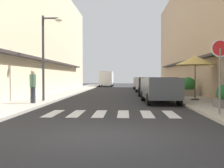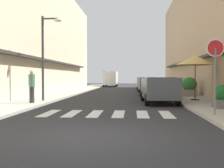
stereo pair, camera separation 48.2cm
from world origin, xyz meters
name	(u,v)px [view 1 (the left image)]	position (x,y,z in m)	size (l,w,h in m)	color
ground_plane	(118,95)	(0.00, 15.35, 0.00)	(84.42, 84.42, 0.00)	#2B2B2D
sidewalk_left	(61,94)	(-4.76, 15.35, 0.06)	(2.38, 53.72, 0.12)	#9E998E
sidewalk_right	(177,95)	(4.76, 15.35, 0.06)	(2.38, 53.72, 0.12)	#ADA899
building_row_left	(20,32)	(-8.45, 16.27, 5.36)	(5.50, 36.53, 10.72)	beige
building_row_right	(221,29)	(8.45, 16.27, 5.43)	(5.50, 36.53, 10.87)	tan
crosswalk	(112,114)	(0.00, 4.21, 0.01)	(5.20, 2.20, 0.01)	silver
parked_car_near	(160,87)	(2.52, 8.88, 0.92)	(1.95, 4.35, 1.47)	#4C5156
parked_car_mid	(150,84)	(2.52, 14.99, 0.92)	(1.95, 4.27, 1.47)	black
parked_car_far	(144,83)	(2.52, 21.10, 0.92)	(1.95, 4.22, 1.47)	silver
parked_car_distant	(141,82)	(2.52, 27.33, 0.92)	(1.98, 4.52, 1.47)	silver
delivery_van	(106,78)	(-2.37, 35.57, 1.41)	(2.04, 5.41, 2.37)	silver
round_street_sign	(220,57)	(4.00, 3.39, 2.22)	(0.65, 0.07, 2.74)	slate
street_lamp	(47,48)	(-3.99, 8.81, 3.15)	(1.19, 0.28, 4.91)	#38383D
cafe_umbrella	(195,61)	(4.74, 9.79, 2.47)	(2.36, 2.36, 2.64)	#262626
planter_midblock	(188,87)	(5.09, 13.04, 0.79)	(1.03, 1.03, 1.36)	gray
planter_far	(170,86)	(4.69, 18.71, 0.61)	(1.01, 1.01, 1.10)	#4C4C4C
pedestrian_walking_near	(33,86)	(-4.30, 7.34, 1.04)	(0.34, 0.34, 1.75)	#282B33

